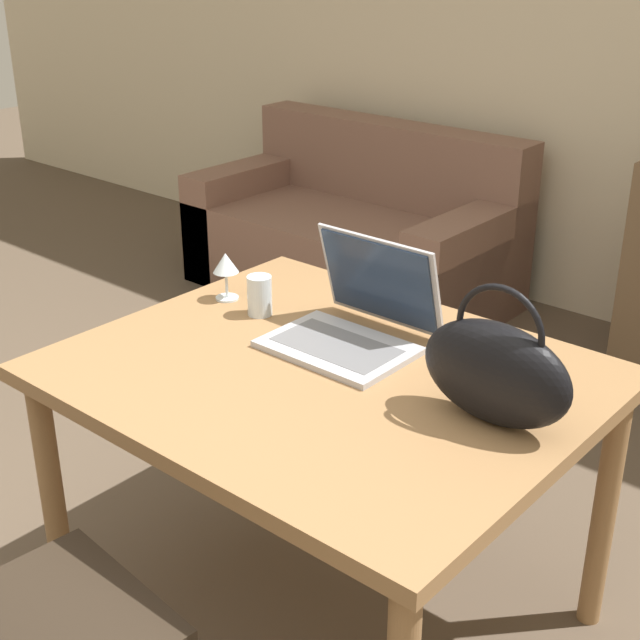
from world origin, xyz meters
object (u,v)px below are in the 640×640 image
Objects in this scene: couch at (356,238)px; wine_glass at (226,266)px; handbag at (496,371)px; laptop at (358,315)px; drinking_glass at (260,296)px.

wine_glass is at bearing -62.57° from couch.
couch is 2.63m from handbag.
wine_glass is (0.89, -1.71, 0.56)m from couch.
laptop is (1.34, -1.69, 0.53)m from couch.
couch is 4.56× the size of handbag.
laptop is 3.27× the size of drinking_glass.
drinking_glass is 0.78m from handbag.
wine_glass reaches higher than drinking_glass.
handbag is (0.47, -0.13, 0.05)m from laptop.
drinking_glass is 0.80× the size of wine_glass.
drinking_glass is 0.15m from wine_glass.
laptop reaches higher than drinking_glass.
handbag reaches higher than couch.
handbag is (0.92, -0.10, 0.02)m from wine_glass.
drinking_glass is 0.32× the size of handbag.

